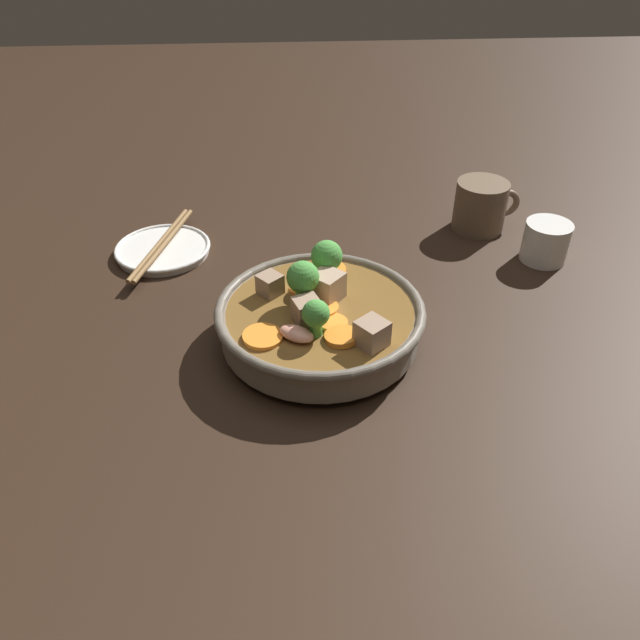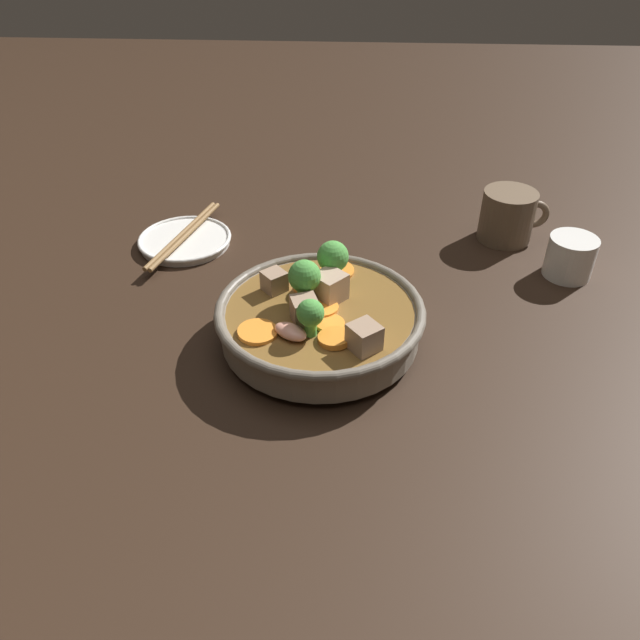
{
  "view_description": "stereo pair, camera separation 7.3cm",
  "coord_description": "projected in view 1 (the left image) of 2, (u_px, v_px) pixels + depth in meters",
  "views": [
    {
      "loc": [
        -0.04,
        -0.58,
        0.47
      ],
      "look_at": [
        0.0,
        0.0,
        0.03
      ],
      "focal_mm": 35.0,
      "sensor_mm": 36.0,
      "label": 1
    },
    {
      "loc": [
        0.03,
        -0.58,
        0.47
      ],
      "look_at": [
        0.0,
        0.0,
        0.03
      ],
      "focal_mm": 35.0,
      "sensor_mm": 36.0,
      "label": 2
    }
  ],
  "objects": [
    {
      "name": "stirfry_bowl",
      "position": [
        320.0,
        317.0,
        0.73
      ],
      "size": [
        0.25,
        0.25,
        0.1
      ],
      "color": "slate",
      "rests_on": "ground_plane"
    },
    {
      "name": "chopsticks_pair",
      "position": [
        162.0,
        244.0,
        0.91
      ],
      "size": [
        0.07,
        0.21,
        0.01
      ],
      "color": "olive",
      "rests_on": "side_saucer"
    },
    {
      "name": "tea_cup",
      "position": [
        546.0,
        241.0,
        0.89
      ],
      "size": [
        0.07,
        0.07,
        0.06
      ],
      "color": "white",
      "rests_on": "ground_plane"
    },
    {
      "name": "side_saucer",
      "position": [
        163.0,
        249.0,
        0.91
      ],
      "size": [
        0.14,
        0.14,
        0.01
      ],
      "color": "white",
      "rests_on": "ground_plane"
    },
    {
      "name": "dark_mug",
      "position": [
        481.0,
        206.0,
        0.96
      ],
      "size": [
        0.1,
        0.08,
        0.08
      ],
      "color": "brown",
      "rests_on": "ground_plane"
    },
    {
      "name": "ground_plane",
      "position": [
        320.0,
        342.0,
        0.75
      ],
      "size": [
        3.0,
        3.0,
        0.0
      ],
      "primitive_type": "plane",
      "color": "black"
    }
  ]
}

